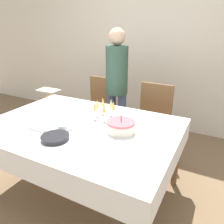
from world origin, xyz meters
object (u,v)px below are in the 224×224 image
plate_stack_main (55,137)px  high_chair (54,103)px  dining_chair_far_right (152,120)px  birthday_cake (121,127)px  person_standing (117,80)px  dining_chair_far_left (99,110)px  champagne_tray (104,110)px  plate_stack_dessert (65,125)px

plate_stack_main → high_chair: plate_stack_main is taller
high_chair → dining_chair_far_right: bearing=-0.1°
birthday_cake → high_chair: size_ratio=0.34×
birthday_cake → plate_stack_main: size_ratio=1.07×
dining_chair_far_right → plate_stack_main: dining_chair_far_right is taller
person_standing → dining_chair_far_right: bearing=-8.5°
birthday_cake → high_chair: birthday_cake is taller
dining_chair_far_left → high_chair: bearing=179.7°
person_standing → dining_chair_far_left: bearing=-161.2°
champagne_tray → person_standing: 0.81m
dining_chair_far_left → high_chair: 0.82m
dining_chair_far_right → plate_stack_main: size_ratio=4.24×
plate_stack_main → plate_stack_dessert: 0.21m
plate_stack_main → person_standing: 1.34m
dining_chair_far_left → birthday_cake: dining_chair_far_left is taller
plate_stack_main → champagne_tray: bearing=77.3°
dining_chair_far_left → plate_stack_main: bearing=-74.2°
birthday_cake → plate_stack_dessert: size_ratio=1.48×
birthday_cake → champagne_tray: (-0.28, 0.20, 0.04)m
dining_chair_far_left → plate_stack_dessert: dining_chair_far_left is taller
dining_chair_far_left → plate_stack_main: dining_chair_far_left is taller
dining_chair_far_left → dining_chair_far_right: bearing=0.0°
dining_chair_far_right → high_chair: size_ratio=1.33×
plate_stack_main → high_chair: (-1.17, 1.25, -0.29)m
dining_chair_far_left → birthday_cake: 1.20m
champagne_tray → plate_stack_dessert: 0.41m
champagne_tray → high_chair: bearing=151.9°
plate_stack_dessert → person_standing: (-0.05, 1.12, 0.17)m
plate_stack_main → person_standing: bearing=95.2°
plate_stack_main → plate_stack_dessert: (-0.07, 0.20, 0.01)m
birthday_cake → champagne_tray: size_ratio=0.77×
dining_chair_far_right → plate_stack_dessert: 1.18m
champagne_tray → person_standing: bearing=107.9°
dining_chair_far_right → person_standing: size_ratio=0.60×
person_standing → high_chair: size_ratio=2.21×
birthday_cake → plate_stack_dessert: birthday_cake is taller
person_standing → birthday_cake: bearing=-61.5°
dining_chair_far_right → plate_stack_main: 1.33m
plate_stack_dessert → dining_chair_far_right: bearing=65.7°
birthday_cake → plate_stack_dessert: 0.50m
dining_chair_far_left → birthday_cake: (0.75, -0.89, 0.28)m
high_chair → champagne_tray: bearing=-28.1°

